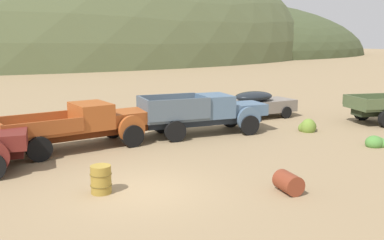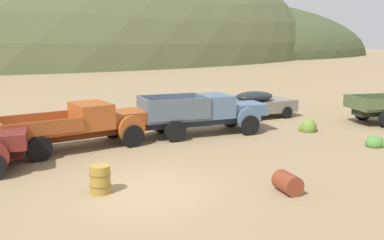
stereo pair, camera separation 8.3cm
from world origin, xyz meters
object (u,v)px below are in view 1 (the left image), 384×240
(car_primer_gray, at_px, (259,104))
(oil_drum_foreground, at_px, (288,183))
(truck_oxide_orange, at_px, (90,124))
(oil_drum_spare, at_px, (101,179))
(truck_chalk_blue, at_px, (212,113))

(car_primer_gray, distance_m, oil_drum_foreground, 12.46)
(truck_oxide_orange, relative_size, car_primer_gray, 1.33)
(oil_drum_spare, bearing_deg, car_primer_gray, 30.75)
(truck_chalk_blue, xyz_separation_m, oil_drum_foreground, (-2.62, -8.06, -0.71))
(truck_oxide_orange, relative_size, truck_chalk_blue, 1.02)
(truck_oxide_orange, distance_m, car_primer_gray, 10.71)
(truck_chalk_blue, height_order, car_primer_gray, truck_chalk_blue)
(car_primer_gray, xyz_separation_m, oil_drum_foreground, (-7.29, -10.09, -0.51))
(truck_oxide_orange, bearing_deg, oil_drum_foreground, -71.78)
(truck_oxide_orange, xyz_separation_m, truck_chalk_blue, (5.93, -0.45, 0.02))
(truck_chalk_blue, relative_size, car_primer_gray, 1.31)
(car_primer_gray, height_order, oil_drum_spare, car_primer_gray)
(truck_oxide_orange, height_order, truck_chalk_blue, truck_chalk_blue)
(truck_chalk_blue, distance_m, oil_drum_foreground, 8.51)
(truck_chalk_blue, distance_m, car_primer_gray, 5.10)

